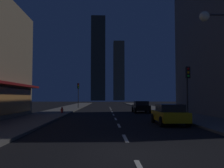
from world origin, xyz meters
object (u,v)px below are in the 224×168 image
object	(u,v)px
car_parked_far	(141,107)
traffic_light_near_right	(188,81)
fire_hydrant_far_left	(62,110)
traffic_light_far_left	(78,90)
street_lamp_right	(219,41)
car_parked_near	(169,114)

from	to	relation	value
car_parked_far	traffic_light_near_right	bearing A→B (deg)	-81.13
traffic_light_near_right	car_parked_far	bearing A→B (deg)	98.87
fire_hydrant_far_left	traffic_light_near_right	size ratio (longest dim) A/B	0.16
fire_hydrant_far_left	traffic_light_far_left	xyz separation A→B (m)	(0.40, 13.61, 2.74)
traffic_light_near_right	traffic_light_far_left	bearing A→B (deg)	115.17
street_lamp_right	fire_hydrant_far_left	bearing A→B (deg)	126.15
car_parked_near	street_lamp_right	size ratio (longest dim) A/B	0.64
car_parked_far	street_lamp_right	bearing A→B (deg)	-84.29
fire_hydrant_far_left	street_lamp_right	distance (m)	19.67
car_parked_near	street_lamp_right	distance (m)	6.13
car_parked_far	street_lamp_right	world-z (taller)	street_lamp_right
traffic_light_near_right	car_parked_near	bearing A→B (deg)	-138.66
fire_hydrant_far_left	car_parked_near	bearing A→B (deg)	-50.37
traffic_light_far_left	street_lamp_right	bearing A→B (deg)	-69.47
car_parked_near	traffic_light_near_right	bearing A→B (deg)	41.34
car_parked_near	traffic_light_near_right	distance (m)	3.52
traffic_light_near_right	traffic_light_far_left	xyz separation A→B (m)	(-11.00, 23.41, 0.00)
car_parked_near	car_parked_far	size ratio (longest dim) A/B	1.00
traffic_light_far_left	traffic_light_near_right	bearing A→B (deg)	-64.83
car_parked_far	traffic_light_near_right	distance (m)	12.56
car_parked_far	fire_hydrant_far_left	size ratio (longest dim) A/B	6.48
car_parked_near	car_parked_far	xyz separation A→B (m)	(0.00, 13.85, 0.00)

